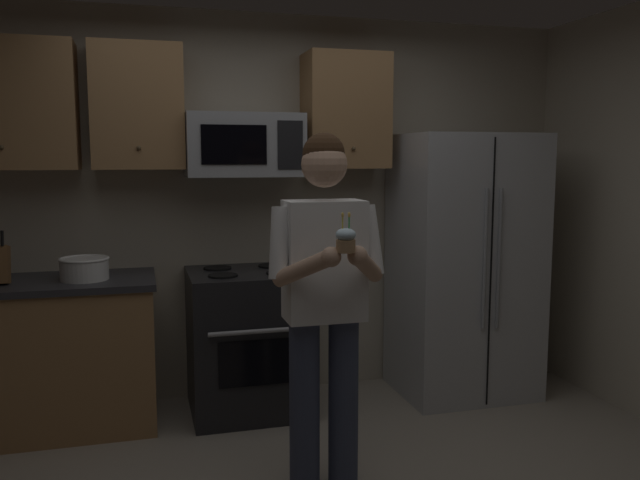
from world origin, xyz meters
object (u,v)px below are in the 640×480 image
Objects in this scene: microwave at (244,145)px; oven_range at (249,341)px; bowl_large_white at (84,268)px; person at (325,292)px; refrigerator at (464,265)px; cupcake at (346,240)px.

oven_range is at bearing -90.02° from microwave.
person is (1.18, -1.08, 0.00)m from bowl_large_white.
refrigerator reaches higher than cupcake.
bowl_large_white is (-2.49, 0.01, 0.09)m from refrigerator.
microwave is at bearing 89.98° from oven_range.
microwave is at bearing 8.38° from bowl_large_white.
person is at bearing 90.00° from cupcake.
bowl_large_white is (-0.99, -0.15, -0.73)m from microwave.
microwave reaches higher than bowl_large_white.
microwave is 0.42× the size of person.
person is (0.19, -1.11, 0.53)m from oven_range.
person is 0.44m from cupcake.
cupcake is at bearing -133.10° from refrigerator.
oven_range is 0.53× the size of person.
bowl_large_white is 1.60m from person.
person reaches higher than oven_range.
microwave is (0.00, 0.12, 1.26)m from oven_range.
cupcake is at bearing -82.98° from microwave.
bowl_large_white is at bearing 129.85° from cupcake.
person reaches higher than cupcake.
microwave reaches higher than cupcake.
microwave is 0.41× the size of refrigerator.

